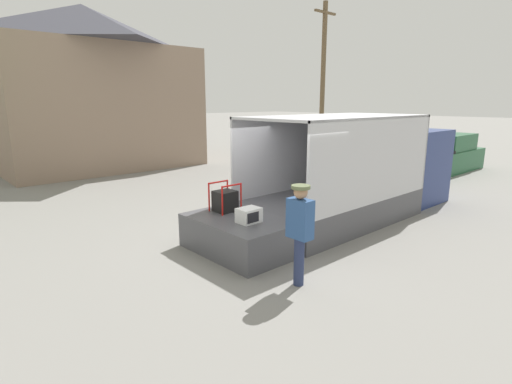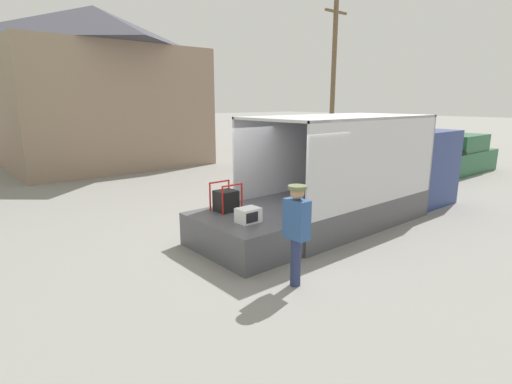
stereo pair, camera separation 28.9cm
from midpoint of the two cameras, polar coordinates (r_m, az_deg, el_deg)
name	(u,v)px [view 1 (the left image)]	position (r m, az deg, el deg)	size (l,w,h in m)	color
ground_plane	(265,243)	(9.07, 0.40, -7.26)	(160.00, 160.00, 0.00)	gray
box_truck	(371,179)	(11.98, 15.44, 1.80)	(7.01, 2.43, 2.76)	navy
tailgate_deck	(239,235)	(8.48, -3.41, -6.12)	(1.52, 2.31, 0.73)	#4C4C51
microwave	(249,215)	(8.04, -2.05, -3.34)	(0.46, 0.36, 0.30)	white
portable_generator	(226,201)	(8.86, -5.30, -1.23)	(0.55, 0.52, 0.64)	black
worker_person	(300,225)	(6.75, 5.07, -4.66)	(0.32, 0.44, 1.77)	navy
pickup_truck_green	(440,157)	(19.65, 24.47, 4.61)	(5.56, 1.86, 1.67)	#1E5633
house_backdrop	(88,86)	(21.59, -23.21, 13.75)	(8.97, 7.76, 7.50)	gray
utility_pole	(323,77)	(24.76, 9.20, 15.89)	(1.80, 0.28, 8.64)	brown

